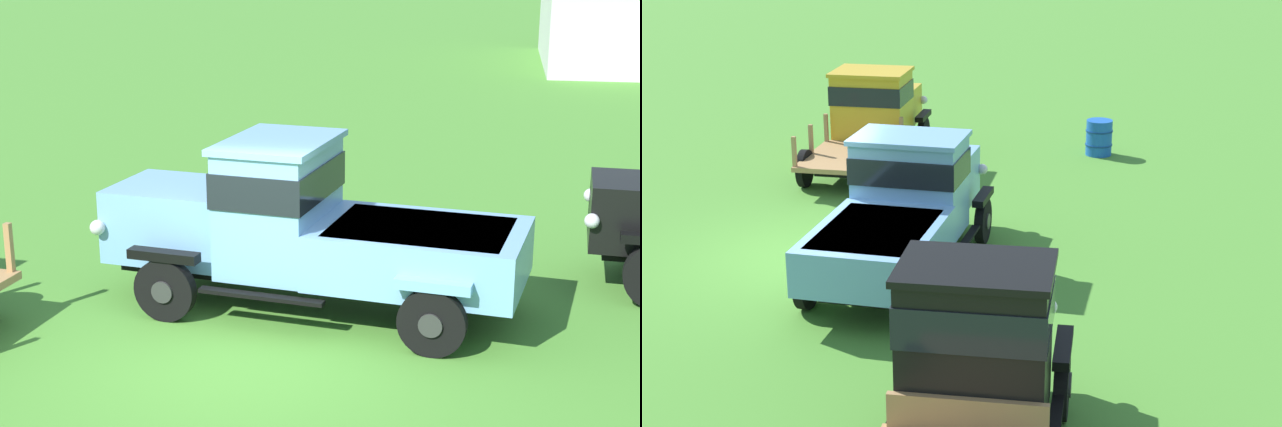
% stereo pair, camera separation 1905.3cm
% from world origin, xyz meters
% --- Properties ---
extents(ground_plane, '(240.00, 240.00, 0.00)m').
position_xyz_m(ground_plane, '(0.00, 0.00, 0.00)').
color(ground_plane, '#47842D').
extents(vintage_truck_second_in_line, '(5.64, 2.78, 2.21)m').
position_xyz_m(vintage_truck_second_in_line, '(0.38, 1.90, 1.09)').
color(vintage_truck_second_in_line, black).
rests_on(vintage_truck_second_in_line, ground).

